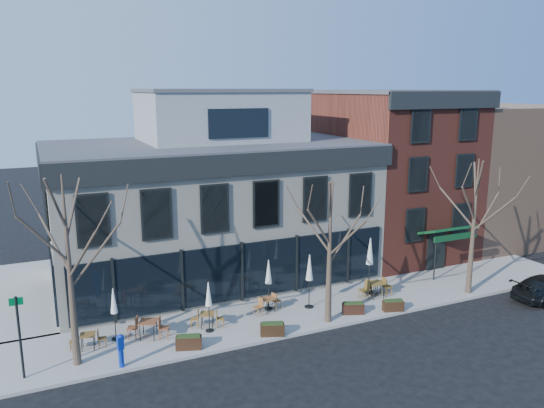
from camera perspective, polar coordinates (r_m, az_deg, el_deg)
name	(u,v)px	position (r m, az deg, el deg)	size (l,w,h in m)	color
ground	(242,305)	(28.71, -3.27, -10.79)	(120.00, 120.00, 0.00)	black
sidewalk_front	(315,308)	(28.16, 4.64, -11.12)	(33.50, 4.70, 0.15)	gray
sidewalk_side	(10,298)	(32.71, -26.34, -9.02)	(4.50, 12.00, 0.15)	gray
corner_building	(211,200)	(31.90, -6.54, 0.42)	(18.39, 10.39, 11.10)	beige
red_brick_building	(390,172)	(37.60, 12.58, 3.42)	(8.20, 11.78, 11.18)	maroon
bg_building	(486,170)	(45.07, 22.02, 3.44)	(12.00, 12.00, 10.00)	#8C664C
tree_corner	(70,269)	(22.61, -20.92, -6.58)	(3.93, 3.98, 7.92)	#382B21
tree_mid	(330,250)	(25.33, 6.24, -4.90)	(3.50, 3.55, 7.04)	#382B21
tree_right	(474,225)	(30.71, 20.89, -2.14)	(3.72, 3.77, 7.48)	#382B21
sign_pole	(19,333)	(23.11, -25.53, -12.37)	(0.50, 0.10, 3.40)	black
call_box	(121,349)	(23.08, -15.97, -14.79)	(0.29, 0.29, 1.46)	#0D2FB5
cafe_set_0	(88,340)	(25.09, -19.18, -13.61)	(1.62, 0.73, 0.83)	brown
cafe_set_1	(148,327)	(25.27, -13.16, -12.79)	(1.94, 1.23, 1.01)	brown
cafe_set_2	(207,318)	(25.88, -6.96, -12.12)	(1.66, 1.02, 0.86)	brown
cafe_set_3	(267,304)	(27.30, -0.50, -10.66)	(1.72, 0.90, 0.88)	brown
cafe_set_4	(375,288)	(29.59, 11.06, -8.86)	(1.99, 0.83, 1.04)	brown
cafe_set_5	(378,287)	(30.03, 11.33, -8.74)	(1.67, 0.78, 0.86)	brown
umbrella_0	(114,304)	(25.02, -16.66, -10.23)	(0.39, 0.39, 2.45)	black
umbrella_1	(209,297)	(24.96, -6.83, -9.87)	(0.39, 0.39, 2.43)	black
umbrella_2	(269,274)	(27.14, -0.37, -7.58)	(0.42, 0.42, 2.65)	black
umbrella_3	(309,270)	(27.34, 4.05, -7.13)	(0.46, 0.46, 2.86)	black
umbrella_4	(370,254)	(29.62, 10.49, -5.34)	(0.51, 0.51, 3.16)	black
planter_0	(189,342)	(24.11, -8.95, -14.45)	(1.20, 0.78, 0.63)	black
planter_1	(272,329)	(24.99, 0.04, -13.29)	(1.19, 0.80, 0.62)	black
planter_2	(353,308)	(27.48, 8.72, -11.00)	(1.15, 0.78, 0.60)	black
planter_3	(393,305)	(28.19, 12.90, -10.57)	(1.12, 0.69, 0.59)	black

